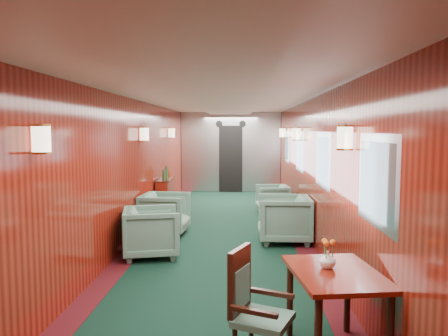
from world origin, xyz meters
name	(u,v)px	position (x,y,z in m)	size (l,w,h in m)	color
room	(221,145)	(0.00, 0.00, 1.63)	(12.00, 12.10, 2.40)	black
bulkhead	(231,153)	(0.00, 5.91, 1.18)	(2.98, 0.17, 2.39)	#AFB2B6
windows_right	(309,155)	(1.49, 0.25, 1.45)	(0.02, 8.60, 0.80)	#A5A7AB
wall_sconces	(223,135)	(0.00, 0.57, 1.79)	(2.97, 7.97, 0.25)	#FCEEC4
dining_table	(335,285)	(1.12, -3.71, 0.61)	(0.81, 1.06, 0.73)	maroon
side_chair	(252,304)	(0.43, -3.90, 0.52)	(0.55, 0.56, 0.95)	#225145
credenza	(165,197)	(-1.34, 2.18, 0.42)	(0.28, 0.90, 1.08)	maroon
flower_vase	(327,260)	(1.06, -3.64, 0.80)	(0.14, 0.14, 0.14)	white
armchair_left_near	(152,232)	(-0.99, -0.92, 0.37)	(0.79, 0.81, 0.74)	#225145
armchair_left_far	(165,214)	(-1.04, 0.48, 0.37)	(0.80, 0.82, 0.75)	#225145
armchair_right_near	(284,219)	(1.05, 0.00, 0.39)	(0.84, 0.86, 0.79)	#225145
armchair_right_far	(272,199)	(1.03, 2.53, 0.32)	(0.69, 0.71, 0.64)	#225145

